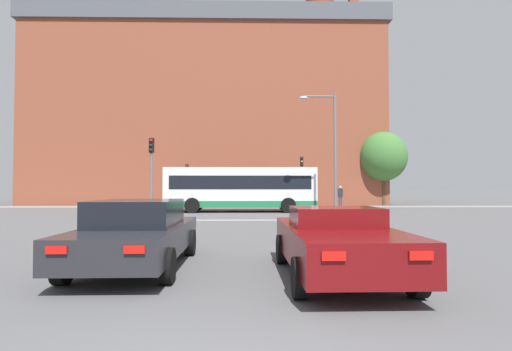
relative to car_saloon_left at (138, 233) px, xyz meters
name	(u,v)px	position (x,y,z in m)	size (l,w,h in m)	color
stop_line_strip	(242,220)	(2.04, 12.05, -0.73)	(7.55, 0.30, 0.01)	silver
far_pavement	(245,207)	(2.04, 25.87, -0.73)	(68.39, 2.50, 0.01)	gray
brick_civic_building	(211,114)	(-1.73, 34.62, 8.92)	(35.29, 13.35, 25.37)	brown
car_saloon_left	(138,233)	(0.00, 0.00, 0.00)	(2.07, 4.82, 1.43)	#232328
car_roadster_right	(337,241)	(4.01, -0.98, -0.05)	(2.07, 4.60, 1.32)	#600C0F
bus_crossing_lead	(241,188)	(1.82, 18.89, 0.88)	(10.18, 2.72, 3.00)	silver
traffic_light_far_right	(302,173)	(6.83, 24.85, 2.12)	(0.26, 0.31, 4.24)	slate
traffic_light_far_left	(187,178)	(-2.91, 25.59, 1.75)	(0.26, 0.31, 3.65)	slate
traffic_light_near_left	(151,164)	(-2.93, 13.20, 2.19)	(0.26, 0.31, 4.37)	slate
street_lamp_junction	(329,141)	(7.00, 14.39, 3.62)	(2.16, 0.36, 7.11)	slate
pedestrian_waiting	(175,194)	(-4.01, 26.38, 0.36)	(0.45, 0.35, 1.83)	#333851
pedestrian_walking_east	(340,194)	(10.32, 25.87, 0.33)	(0.41, 0.26, 1.80)	#333851
tree_by_building	(102,157)	(-12.04, 30.86, 3.89)	(3.98, 3.98, 6.74)	#4C3823
tree_kerbside	(378,155)	(14.92, 29.90, 4.06)	(4.38, 4.38, 7.11)	#4C3823
tree_distant	(383,157)	(14.89, 28.28, 3.80)	(4.38, 4.38, 6.84)	#4C3823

